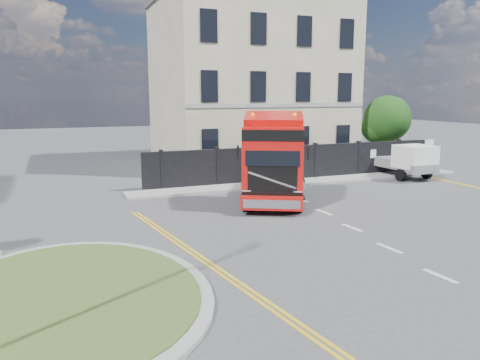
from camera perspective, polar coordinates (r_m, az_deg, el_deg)
name	(u,v)px	position (r m, az deg, el deg)	size (l,w,h in m)	color
ground	(275,234)	(16.62, 4.33, -6.54)	(120.00, 120.00, 0.00)	#424244
traffic_island	(67,297)	(12.18, -20.29, -13.21)	(6.80, 6.80, 0.17)	gray
hoarding_fence	(308,162)	(27.22, 8.30, 2.16)	(18.80, 0.25, 2.00)	black
georgian_building	(249,81)	(33.42, 1.04, 11.96)	(12.30, 10.30, 12.80)	beige
tree	(385,121)	(34.03, 17.24, 6.89)	(3.20, 3.20, 4.80)	#382619
pavement_far	(307,182)	(26.33, 8.20, -0.19)	(20.00, 1.60, 0.12)	gray
truck	(273,165)	(20.70, 4.07, 1.87)	(5.22, 7.02, 3.97)	black
flatbed_pickup	(408,160)	(28.92, 19.76, 2.28)	(2.14, 4.84, 1.99)	slate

